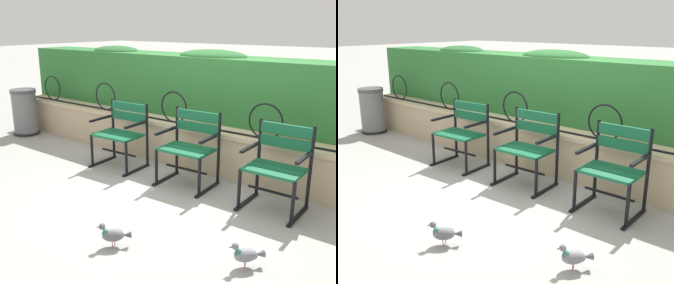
{
  "view_description": "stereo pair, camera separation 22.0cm",
  "coord_description": "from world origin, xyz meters",
  "views": [
    {
      "loc": [
        2.62,
        -3.26,
        1.84
      ],
      "look_at": [
        0.0,
        0.11,
        0.55
      ],
      "focal_mm": 42.14,
      "sensor_mm": 36.0,
      "label": 1
    },
    {
      "loc": [
        2.79,
        -3.12,
        1.84
      ],
      "look_at": [
        0.0,
        0.11,
        0.55
      ],
      "focal_mm": 42.14,
      "sensor_mm": 36.0,
      "label": 2
    }
  ],
  "objects": [
    {
      "name": "ground_plane",
      "position": [
        0.0,
        0.0,
        0.0
      ],
      "size": [
        60.0,
        60.0,
        0.0
      ],
      "primitive_type": "plane",
      "color": "#9E9E99"
    },
    {
      "name": "stone_wall",
      "position": [
        0.0,
        0.89,
        0.29
      ],
      "size": [
        7.59,
        0.41,
        0.57
      ],
      "color": "tan",
      "rests_on": "ground"
    },
    {
      "name": "iron_arch_fence",
      "position": [
        -0.36,
        0.81,
        0.74
      ],
      "size": [
        7.04,
        0.02,
        0.42
      ],
      "color": "black",
      "rests_on": "stone_wall"
    },
    {
      "name": "hedge_row",
      "position": [
        0.01,
        1.4,
        1.02
      ],
      "size": [
        7.43,
        0.67,
        0.94
      ],
      "color": "#2D7033",
      "rests_on": "stone_wall"
    },
    {
      "name": "park_chair_left",
      "position": [
        -0.94,
        0.33,
        0.46
      ],
      "size": [
        0.66,
        0.56,
        0.85
      ],
      "color": "#145B38",
      "rests_on": "ground"
    },
    {
      "name": "park_chair_centre",
      "position": [
        0.13,
        0.37,
        0.47
      ],
      "size": [
        0.65,
        0.55,
        0.87
      ],
      "color": "#145B38",
      "rests_on": "ground"
    },
    {
      "name": "park_chair_right",
      "position": [
        1.2,
        0.37,
        0.47
      ],
      "size": [
        0.6,
        0.53,
        0.88
      ],
      "color": "#145B38",
      "rests_on": "ground"
    },
    {
      "name": "pigeon_near_chairs",
      "position": [
        0.42,
        -1.19,
        0.11
      ],
      "size": [
        0.23,
        0.23,
        0.22
      ],
      "color": "slate",
      "rests_on": "ground"
    },
    {
      "name": "pigeon_far_side",
      "position": [
        1.45,
        -0.77,
        0.11
      ],
      "size": [
        0.22,
        0.24,
        0.22
      ],
      "color": "gray",
      "rests_on": "ground"
    },
    {
      "name": "trash_bin",
      "position": [
        -3.34,
        0.44,
        0.37
      ],
      "size": [
        0.44,
        0.44,
        0.78
      ],
      "color": "slate",
      "rests_on": "ground"
    }
  ]
}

